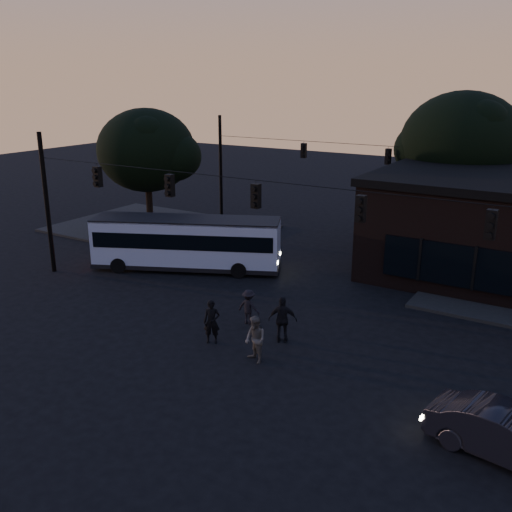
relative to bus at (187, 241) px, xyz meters
The scene contains 12 objects.
ground 10.87m from the bus, 49.26° to the right, with size 120.00×120.00×0.00m, color black.
sidewalk_far_left 9.24m from the bus, 140.02° to the left, with size 14.00×10.00×0.15m, color black.
tree_behind 18.28m from the bus, 51.52° to the left, with size 7.60×7.60×9.43m.
tree_left 9.38m from the bus, 145.19° to the left, with size 6.40×6.40×8.30m.
signal_rig_near 8.63m from the bus, 30.57° to the right, with size 26.24×0.30×7.50m.
signal_rig_far 14.02m from the bus, 59.39° to the left, with size 26.24×0.30×7.50m.
bus is the anchor object (origin of this frame).
car 19.70m from the bus, 25.21° to the right, with size 1.53×4.39×1.45m, color black.
pedestrian_a 9.47m from the bus, 45.84° to the right, with size 0.66×0.43×1.80m, color black.
pedestrian_b 11.49m from the bus, 39.17° to the right, with size 0.87×0.68×1.80m, color #494642.
pedestrian_c 10.39m from the bus, 30.39° to the right, with size 1.13×0.47×1.93m, color black.
pedestrian_d 8.20m from the bus, 33.05° to the right, with size 0.99×0.57×1.54m, color black.
Camera 1 is at (11.92, -15.36, 10.12)m, focal length 40.00 mm.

